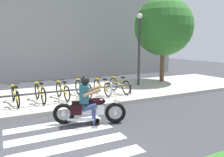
% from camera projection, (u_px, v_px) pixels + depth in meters
% --- Properties ---
extents(ground_plane, '(48.00, 48.00, 0.00)m').
position_uv_depth(ground_plane, '(46.00, 152.00, 4.84)').
color(ground_plane, '#38383D').
extents(sidewalk, '(24.00, 4.40, 0.15)m').
position_uv_depth(sidewalk, '(24.00, 100.00, 8.93)').
color(sidewalk, '#B7B2A8').
rests_on(sidewalk, ground).
extents(crosswalk_stripe_2, '(2.80, 0.40, 0.01)m').
position_uv_depth(crosswalk_stripe_2, '(71.00, 146.00, 5.09)').
color(crosswalk_stripe_2, white).
rests_on(crosswalk_stripe_2, ground).
extents(crosswalk_stripe_3, '(2.80, 0.40, 0.01)m').
position_uv_depth(crosswalk_stripe_3, '(62.00, 134.00, 5.79)').
color(crosswalk_stripe_3, white).
rests_on(crosswalk_stripe_3, ground).
extents(crosswalk_stripe_4, '(2.80, 0.40, 0.01)m').
position_uv_depth(crosswalk_stripe_4, '(55.00, 124.00, 6.50)').
color(crosswalk_stripe_4, white).
rests_on(crosswalk_stripe_4, ground).
extents(motorcycle, '(2.03, 1.00, 1.22)m').
position_uv_depth(motorcycle, '(90.00, 109.00, 6.49)').
color(motorcycle, black).
rests_on(motorcycle, ground).
extents(rider, '(0.75, 0.69, 1.43)m').
position_uv_depth(rider, '(87.00, 97.00, 6.43)').
color(rider, '#1E4C59').
rests_on(rider, ground).
extents(bicycle_1, '(0.48, 1.64, 0.72)m').
position_uv_depth(bicycle_1, '(15.00, 95.00, 8.04)').
color(bicycle_1, black).
rests_on(bicycle_1, sidewalk).
extents(bicycle_2, '(0.48, 1.60, 0.77)m').
position_uv_depth(bicycle_2, '(40.00, 93.00, 8.42)').
color(bicycle_2, black).
rests_on(bicycle_2, sidewalk).
extents(bicycle_3, '(0.48, 1.57, 0.75)m').
position_uv_depth(bicycle_3, '(63.00, 91.00, 8.82)').
color(bicycle_3, black).
rests_on(bicycle_3, sidewalk).
extents(bicycle_4, '(0.48, 1.64, 0.77)m').
position_uv_depth(bicycle_4, '(83.00, 88.00, 9.21)').
color(bicycle_4, black).
rests_on(bicycle_4, sidewalk).
extents(bicycle_5, '(0.48, 1.56, 0.73)m').
position_uv_depth(bicycle_5, '(102.00, 87.00, 9.60)').
color(bicycle_5, black).
rests_on(bicycle_5, sidewalk).
extents(bicycle_6, '(0.48, 1.64, 0.75)m').
position_uv_depth(bicycle_6, '(120.00, 85.00, 9.99)').
color(bicycle_6, black).
rests_on(bicycle_6, sidewalk).
extents(bike_rack, '(5.83, 0.07, 0.49)m').
position_uv_depth(bike_rack, '(66.00, 91.00, 8.32)').
color(bike_rack, '#333338').
rests_on(bike_rack, sidewalk).
extents(street_lamp, '(0.28, 0.28, 3.90)m').
position_uv_depth(street_lamp, '(139.00, 43.00, 11.52)').
color(street_lamp, '#2D2D33').
rests_on(street_lamp, ground).
extents(tree_near_rack, '(3.34, 3.34, 4.99)m').
position_uv_depth(tree_near_rack, '(164.00, 27.00, 12.59)').
color(tree_near_rack, brown).
rests_on(tree_near_rack, ground).
extents(building_backdrop, '(24.00, 1.20, 8.21)m').
position_uv_depth(building_backdrop, '(10.00, 14.00, 13.31)').
color(building_backdrop, '#979797').
rests_on(building_backdrop, ground).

